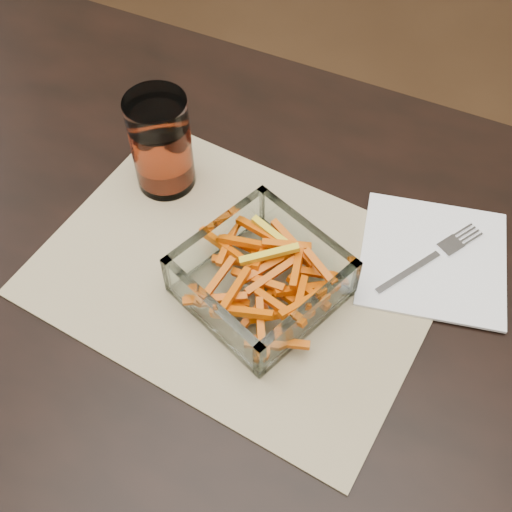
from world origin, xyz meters
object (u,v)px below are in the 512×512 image
at_px(dining_table, 255,364).
at_px(glass_bowl, 261,279).
at_px(fork, 432,257).
at_px(tumbler, 162,146).

xyz_separation_m(dining_table, glass_bowl, (-0.01, 0.05, 0.12)).
xyz_separation_m(glass_bowl, fork, (0.17, 0.13, -0.02)).
relative_size(glass_bowl, fork, 1.37).
relative_size(dining_table, fork, 10.86).
bearing_deg(dining_table, fork, 49.05).
height_order(glass_bowl, tumbler, tumbler).
bearing_deg(tumbler, dining_table, -37.28).
xyz_separation_m(dining_table, fork, (0.15, 0.18, 0.10)).
bearing_deg(dining_table, glass_bowl, 107.32).
bearing_deg(fork, dining_table, -100.62).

